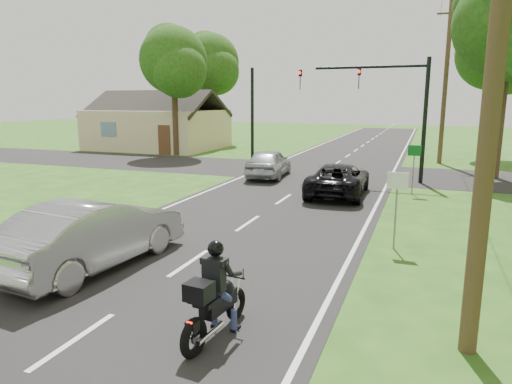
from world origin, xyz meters
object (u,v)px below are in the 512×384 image
motorcycle_rider (214,300)px  silver_sedan (94,234)px  silver_suv (269,163)px  utility_pole_near (500,21)px  traffic_signal (386,97)px  utility_pole_far (445,83)px  sign_white (397,192)px  dark_suv (339,179)px  sign_green (414,158)px

motorcycle_rider → silver_sedan: bearing=159.7°
motorcycle_rider → silver_suv: bearing=111.7°
silver_suv → utility_pole_near: utility_pole_near is taller
traffic_signal → utility_pole_far: 8.55m
motorcycle_rider → utility_pole_near: 6.06m
traffic_signal → sign_white: traffic_signal is taller
silver_suv → utility_pole_far: size_ratio=0.44×
utility_pole_near → sign_white: size_ratio=4.71×
dark_suv → sign_green: bearing=-157.9°
utility_pole_far → motorcycle_rider: bearing=-99.1°
silver_suv → utility_pole_near: (8.57, -15.04, 4.32)m
silver_sedan → sign_white: sign_white is taller
utility_pole_near → utility_pole_far: same height
dark_suv → utility_pole_far: utility_pole_far is taller
dark_suv → utility_pole_near: (4.26, -11.64, 4.39)m
dark_suv → utility_pole_near: size_ratio=0.49×
utility_pole_far → sign_green: bearing=-96.7°
traffic_signal → sign_green: bearing=-62.6°
motorcycle_rider → silver_suv: (-4.55, 16.11, 0.08)m
silver_suv → sign_white: 12.33m
utility_pole_near → silver_suv: bearing=119.7°
dark_suv → silver_sedan: 11.36m
utility_pole_far → sign_white: bearing=-94.5°
silver_suv → silver_sedan: bearing=86.1°
utility_pole_near → sign_white: (-1.50, 4.98, -3.49)m
traffic_signal → utility_pole_far: bearing=70.3°
traffic_signal → sign_white: bearing=-83.0°
utility_pole_near → motorcycle_rider: bearing=-165.2°
silver_suv → sign_white: size_ratio=2.07×
silver_suv → sign_green: (7.27, -2.06, 0.84)m
silver_suv → dark_suv: bearing=136.4°
dark_suv → utility_pole_far: 13.79m
silver_sedan → silver_suv: size_ratio=1.15×
silver_sedan → traffic_signal: size_ratio=0.79×
silver_sedan → sign_green: (6.92, 11.98, 0.76)m
silver_suv → motorcycle_rider: bearing=100.4°
sign_white → silver_suv: bearing=125.1°
traffic_signal → utility_pole_near: bearing=-79.9°
utility_pole_near → sign_green: (-1.30, 12.98, -3.49)m
dark_suv → sign_white: bearing=110.3°
dark_suv → silver_suv: size_ratio=1.12×
traffic_signal → sign_green: 4.24m
dark_suv → utility_pole_near: bearing=107.9°
sign_white → sign_green: bearing=88.6°
dark_suv → utility_pole_near: 13.15m
utility_pole_far → sign_green: utility_pole_far is taller
motorcycle_rider → utility_pole_far: bearing=86.8°
silver_sedan → silver_suv: 14.05m
traffic_signal → utility_pole_near: size_ratio=0.64×
silver_sedan → utility_pole_near: size_ratio=0.50×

